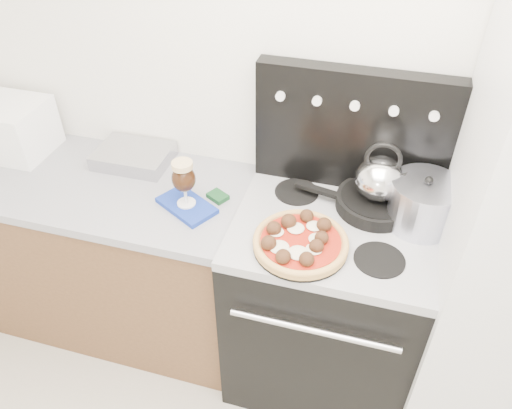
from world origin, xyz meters
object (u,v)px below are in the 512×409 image
(pizza_pan, at_px, (300,247))
(stock_pot, at_px, (422,205))
(base_cabinet, at_px, (102,254))
(stove_body, at_px, (324,305))
(oven_mitt, at_px, (187,206))
(tea_kettle, at_px, (380,176))
(skillet, at_px, (375,202))
(beer_glass, at_px, (184,183))
(toaster_oven, at_px, (6,127))
(pizza, at_px, (301,241))

(pizza_pan, height_order, stock_pot, stock_pot)
(base_cabinet, distance_m, stove_body, 1.11)
(oven_mitt, height_order, pizza_pan, pizza_pan)
(pizza_pan, xyz_separation_m, tea_kettle, (0.23, 0.30, 0.15))
(skillet, height_order, tea_kettle, tea_kettle)
(oven_mitt, distance_m, beer_glass, 0.11)
(stove_body, height_order, stock_pot, stock_pot)
(pizza_pan, relative_size, skillet, 1.12)
(stove_body, distance_m, toaster_oven, 1.64)
(beer_glass, bearing_deg, pizza_pan, -14.09)
(pizza_pan, height_order, pizza, pizza)
(pizza, height_order, skillet, pizza)
(pizza, bearing_deg, toaster_oven, 168.02)
(base_cabinet, relative_size, oven_mitt, 6.09)
(toaster_oven, distance_m, tea_kettle, 1.66)
(toaster_oven, height_order, pizza_pan, toaster_oven)
(pizza_pan, xyz_separation_m, skillet, (0.23, 0.30, 0.02))
(beer_glass, relative_size, skillet, 0.67)
(stove_body, xyz_separation_m, tea_kettle, (0.13, 0.14, 0.64))
(toaster_oven, bearing_deg, pizza_pan, -11.92)
(toaster_oven, height_order, oven_mitt, toaster_oven)
(base_cabinet, distance_m, pizza_pan, 1.14)
(stove_body, relative_size, beer_glass, 4.35)
(stove_body, bearing_deg, toaster_oven, 174.81)
(oven_mitt, relative_size, tea_kettle, 1.17)
(base_cabinet, height_order, pizza, pizza)
(pizza, xyz_separation_m, tea_kettle, (0.23, 0.30, 0.12))
(stove_body, distance_m, beer_glass, 0.83)
(toaster_oven, xyz_separation_m, pizza_pan, (1.43, -0.30, -0.09))
(toaster_oven, height_order, tea_kettle, tea_kettle)
(stove_body, height_order, pizza_pan, pizza_pan)
(stove_body, xyz_separation_m, skillet, (0.13, 0.14, 0.51))
(base_cabinet, relative_size, tea_kettle, 7.11)
(toaster_oven, bearing_deg, pizza, -11.92)
(oven_mitt, distance_m, tea_kettle, 0.76)
(toaster_oven, xyz_separation_m, tea_kettle, (1.66, -0.00, 0.06))
(base_cabinet, relative_size, stock_pot, 5.90)
(base_cabinet, relative_size, skillet, 4.77)
(stove_body, distance_m, skillet, 0.54)
(base_cabinet, relative_size, toaster_oven, 3.84)
(toaster_oven, distance_m, oven_mitt, 0.96)
(stove_body, relative_size, pizza, 2.59)
(base_cabinet, bearing_deg, stove_body, -1.30)
(base_cabinet, relative_size, stove_body, 1.65)
(oven_mitt, bearing_deg, skillet, 13.86)
(beer_glass, relative_size, stock_pot, 0.82)
(base_cabinet, relative_size, pizza_pan, 4.28)
(beer_glass, height_order, pizza, beer_glass)
(beer_glass, bearing_deg, tea_kettle, 13.86)
(stock_pot, bearing_deg, beer_glass, -171.62)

